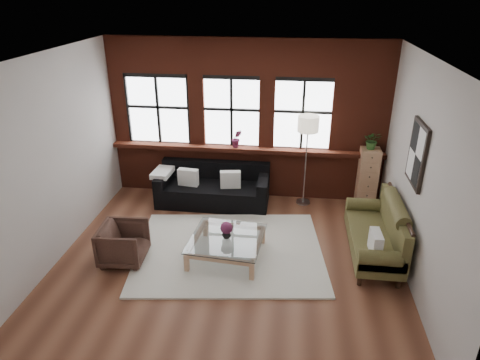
# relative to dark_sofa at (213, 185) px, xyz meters

# --- Properties ---
(floor) EXTENTS (5.50, 5.50, 0.00)m
(floor) POSITION_rel_dark_sofa_xyz_m (0.61, -1.90, -0.40)
(floor) COLOR brown
(floor) RESTS_ON ground
(ceiling) EXTENTS (5.50, 5.50, 0.00)m
(ceiling) POSITION_rel_dark_sofa_xyz_m (0.61, -1.90, 2.80)
(ceiling) COLOR white
(ceiling) RESTS_ON ground
(wall_back) EXTENTS (5.50, 0.00, 5.50)m
(wall_back) POSITION_rel_dark_sofa_xyz_m (0.61, 0.60, 1.20)
(wall_back) COLOR #B5AFA9
(wall_back) RESTS_ON ground
(wall_front) EXTENTS (5.50, 0.00, 5.50)m
(wall_front) POSITION_rel_dark_sofa_xyz_m (0.61, -4.40, 1.20)
(wall_front) COLOR #B5AFA9
(wall_front) RESTS_ON ground
(wall_left) EXTENTS (0.00, 5.00, 5.00)m
(wall_left) POSITION_rel_dark_sofa_xyz_m (-2.14, -1.90, 1.20)
(wall_left) COLOR #B5AFA9
(wall_left) RESTS_ON ground
(wall_right) EXTENTS (0.00, 5.00, 5.00)m
(wall_right) POSITION_rel_dark_sofa_xyz_m (3.36, -1.90, 1.20)
(wall_right) COLOR #B5AFA9
(wall_right) RESTS_ON ground
(brick_backwall) EXTENTS (5.50, 0.12, 3.20)m
(brick_backwall) POSITION_rel_dark_sofa_xyz_m (0.61, 0.54, 1.20)
(brick_backwall) COLOR maroon
(brick_backwall) RESTS_ON floor
(sill_ledge) EXTENTS (5.50, 0.30, 0.08)m
(sill_ledge) POSITION_rel_dark_sofa_xyz_m (0.61, 0.45, 0.64)
(sill_ledge) COLOR maroon
(sill_ledge) RESTS_ON brick_backwall
(window_left) EXTENTS (1.38, 0.10, 1.50)m
(window_left) POSITION_rel_dark_sofa_xyz_m (-1.19, 0.55, 1.35)
(window_left) COLOR black
(window_left) RESTS_ON brick_backwall
(window_mid) EXTENTS (1.38, 0.10, 1.50)m
(window_mid) POSITION_rel_dark_sofa_xyz_m (0.31, 0.55, 1.35)
(window_mid) COLOR black
(window_mid) RESTS_ON brick_backwall
(window_right) EXTENTS (1.38, 0.10, 1.50)m
(window_right) POSITION_rel_dark_sofa_xyz_m (1.71, 0.55, 1.35)
(window_right) COLOR black
(window_right) RESTS_ON brick_backwall
(wall_poster) EXTENTS (0.05, 0.74, 0.94)m
(wall_poster) POSITION_rel_dark_sofa_xyz_m (3.33, -1.60, 1.45)
(wall_poster) COLOR black
(wall_poster) RESTS_ON wall_right
(shag_rug) EXTENTS (3.34, 2.77, 0.03)m
(shag_rug) POSITION_rel_dark_sofa_xyz_m (0.58, -1.70, -0.39)
(shag_rug) COLOR beige
(shag_rug) RESTS_ON floor
(dark_sofa) EXTENTS (2.22, 0.90, 0.80)m
(dark_sofa) POSITION_rel_dark_sofa_xyz_m (0.00, 0.00, 0.00)
(dark_sofa) COLOR black
(dark_sofa) RESTS_ON floor
(pillow_a) EXTENTS (0.41, 0.19, 0.34)m
(pillow_a) POSITION_rel_dark_sofa_xyz_m (-0.48, -0.10, 0.19)
(pillow_a) COLOR silver
(pillow_a) RESTS_ON dark_sofa
(pillow_b) EXTENTS (0.42, 0.21, 0.34)m
(pillow_b) POSITION_rel_dark_sofa_xyz_m (0.37, -0.10, 0.19)
(pillow_b) COLOR silver
(pillow_b) RESTS_ON dark_sofa
(vintage_settee) EXTENTS (0.82, 1.85, 0.99)m
(vintage_settee) POSITION_rel_dark_sofa_xyz_m (2.91, -1.50, 0.09)
(vintage_settee) COLOR #4F4A24
(vintage_settee) RESTS_ON floor
(pillow_settee) EXTENTS (0.15, 0.38, 0.34)m
(pillow_settee) POSITION_rel_dark_sofa_xyz_m (2.83, -2.07, 0.20)
(pillow_settee) COLOR silver
(pillow_settee) RESTS_ON vintage_settee
(armchair) EXTENTS (0.74, 0.72, 0.64)m
(armchair) POSITION_rel_dark_sofa_xyz_m (-1.05, -2.15, -0.08)
(armchair) COLOR #3A241D
(armchair) RESTS_ON floor
(coffee_table) EXTENTS (1.24, 1.24, 0.38)m
(coffee_table) POSITION_rel_dark_sofa_xyz_m (0.57, -1.86, -0.22)
(coffee_table) COLOR tan
(coffee_table) RESTS_ON shag_rug
(vase) EXTENTS (0.17, 0.17, 0.15)m
(vase) POSITION_rel_dark_sofa_xyz_m (0.57, -1.86, 0.04)
(vase) COLOR #B2B2B2
(vase) RESTS_ON coffee_table
(flowers) EXTENTS (0.20, 0.20, 0.20)m
(flowers) POSITION_rel_dark_sofa_xyz_m (0.57, -1.86, 0.16)
(flowers) COLOR #682348
(flowers) RESTS_ON vase
(drawer_chest) EXTENTS (0.37, 0.37, 1.20)m
(drawer_chest) POSITION_rel_dark_sofa_xyz_m (3.05, 0.31, 0.20)
(drawer_chest) COLOR tan
(drawer_chest) RESTS_ON floor
(potted_plant_top) EXTENTS (0.36, 0.32, 0.35)m
(potted_plant_top) POSITION_rel_dark_sofa_xyz_m (3.05, 0.31, 0.98)
(potted_plant_top) COLOR #2D5923
(potted_plant_top) RESTS_ON drawer_chest
(floor_lamp) EXTENTS (0.40, 0.40, 1.98)m
(floor_lamp) POSITION_rel_dark_sofa_xyz_m (1.82, 0.24, 0.59)
(floor_lamp) COLOR #A5A5A8
(floor_lamp) RESTS_ON floor
(sill_plant) EXTENTS (0.24, 0.21, 0.37)m
(sill_plant) POSITION_rel_dark_sofa_xyz_m (0.43, 0.42, 0.86)
(sill_plant) COLOR #682348
(sill_plant) RESTS_ON sill_ledge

